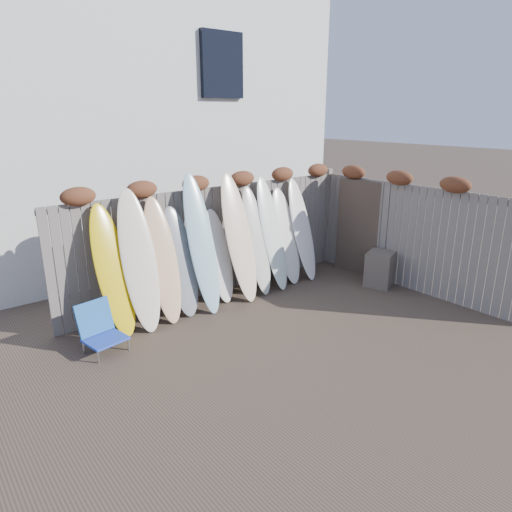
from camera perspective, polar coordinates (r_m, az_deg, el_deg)
ground at (r=7.10m, az=6.15°, el=-10.03°), size 80.00×80.00×0.00m
back_fence at (r=8.45m, az=-4.75°, el=3.18°), size 6.05×0.28×2.24m
right_fence at (r=9.07m, az=18.87°, el=3.02°), size 0.28×4.40×2.24m
house at (r=12.00m, az=-14.70°, el=16.68°), size 8.50×5.50×6.33m
beach_chair at (r=6.96m, az=-18.94°, el=-8.56°), size 0.61×0.64×0.70m
wooden_crate at (r=9.29m, az=15.23°, el=-1.53°), size 0.71×0.66×0.67m
lattice_panel at (r=9.66m, az=13.51°, el=3.31°), size 0.29×1.29×1.95m
surfboard_0 at (r=7.19m, az=-17.44°, el=-1.78°), size 0.59×0.75×1.99m
surfboard_1 at (r=7.26m, az=-14.41°, el=-0.57°), size 0.62×0.81×2.17m
surfboard_2 at (r=7.47m, az=-11.59°, el=-0.54°), size 0.54×0.74×2.00m
surfboard_3 at (r=7.67m, az=-9.46°, el=-0.71°), size 0.54×0.65×1.81m
surfboard_4 at (r=7.73m, az=-6.83°, el=1.56°), size 0.51×0.84×2.32m
surfboard_5 at (r=8.16m, az=-4.66°, el=0.01°), size 0.49×0.61×1.64m
surfboard_6 at (r=8.16m, az=-2.14°, el=2.31°), size 0.55×0.80×2.26m
surfboard_7 at (r=8.48m, az=0.06°, el=1.92°), size 0.48×0.72×1.97m
surfboard_8 at (r=8.70m, az=2.02°, el=2.81°), size 0.52×0.77×2.12m
surfboard_9 at (r=9.04m, az=3.77°, el=2.50°), size 0.56×0.67×1.87m
surfboard_10 at (r=9.26m, az=5.79°, el=3.32°), size 0.55×0.75×2.02m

